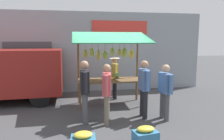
# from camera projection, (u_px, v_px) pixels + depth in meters

# --- Properties ---
(ground_plane) EXTENTS (40.00, 40.00, 0.00)m
(ground_plane) POSITION_uv_depth(u_px,v_px,m) (110.00, 104.00, 7.32)
(ground_plane) COLOR #424244
(street_backdrop) EXTENTS (9.00, 0.30, 3.40)m
(street_backdrop) POSITION_uv_depth(u_px,v_px,m) (101.00, 52.00, 9.21)
(street_backdrop) COLOR #8C939E
(street_backdrop) RESTS_ON ground
(market_stall) EXTENTS (2.50, 1.46, 2.50)m
(market_stall) POSITION_uv_depth(u_px,v_px,m) (110.00, 60.00, 7.16)
(market_stall) COLOR brown
(market_stall) RESTS_ON ground
(vendor_with_sunhat) EXTENTS (0.41, 0.68, 1.58)m
(vendor_with_sunhat) POSITION_uv_depth(u_px,v_px,m) (115.00, 75.00, 7.97)
(vendor_with_sunhat) COLOR #232328
(vendor_with_sunhat) RESTS_ON ground
(shopper_in_grey_tee) EXTENTS (0.23, 0.71, 1.68)m
(shopper_in_grey_tee) POSITION_uv_depth(u_px,v_px,m) (85.00, 87.00, 5.58)
(shopper_in_grey_tee) COLOR #4C4C51
(shopper_in_grey_tee) RESTS_ON ground
(shopper_with_ponytail) EXTENTS (0.25, 0.67, 1.55)m
(shopper_with_ponytail) POSITION_uv_depth(u_px,v_px,m) (165.00, 88.00, 5.83)
(shopper_with_ponytail) COLOR #4C4C51
(shopper_with_ponytail) RESTS_ON ground
(shopper_in_striped_shirt) EXTENTS (0.23, 0.70, 1.65)m
(shopper_in_striped_shirt) POSITION_uv_depth(u_px,v_px,m) (144.00, 85.00, 5.98)
(shopper_in_striped_shirt) COLOR #232328
(shopper_in_striped_shirt) RESTS_ON ground
(shopper_with_shopping_bag) EXTENTS (0.30, 0.68, 1.60)m
(shopper_with_shopping_bag) POSITION_uv_depth(u_px,v_px,m) (107.00, 90.00, 5.55)
(shopper_with_shopping_bag) COLOR #726656
(shopper_with_shopping_bag) RESTS_ON ground
(produce_crate_side) EXTENTS (0.55, 0.42, 0.39)m
(produce_crate_side) POSITION_uv_depth(u_px,v_px,m) (145.00, 136.00, 4.53)
(produce_crate_side) COLOR teal
(produce_crate_side) RESTS_ON ground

